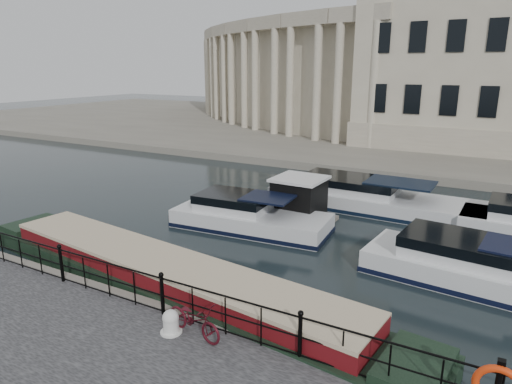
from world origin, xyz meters
TOP-DOWN VIEW (x-y plane):
  - ground_plane at (0.00, 0.00)m, footprint 160.00×160.00m
  - far_bank at (0.00, 39.00)m, footprint 120.00×42.00m
  - railing at (0.00, -2.25)m, footprint 24.14×0.14m
  - civic_building at (-1.00, 34.71)m, footprint 53.55×31.84m
  - bicycle at (1.36, -2.67)m, footprint 1.83×0.91m
  - mooring_bollard at (0.76, -2.85)m, footprint 0.55×0.55m
  - narrowboat at (-1.33, -0.56)m, footprint 17.31×4.30m
  - harbour_hut at (-0.53, 7.94)m, footprint 3.09×2.60m
  - cabin_cruisers at (3.87, 8.72)m, footprint 18.86×9.91m

SIDE VIEW (x-z plane):
  - ground_plane at x=0.00m, z-range 0.00..0.00m
  - far_bank at x=0.00m, z-range 0.00..0.55m
  - narrowboat at x=-1.33m, z-range -0.45..1.18m
  - cabin_cruisers at x=3.87m, z-range -0.63..1.36m
  - mooring_bollard at x=0.76m, z-range 0.53..1.15m
  - harbour_hut at x=-0.53m, z-range -0.14..2.05m
  - bicycle at x=1.36m, z-range 0.55..1.47m
  - railing at x=0.00m, z-range 0.59..1.81m
  - civic_building at x=-1.00m, z-range -1.39..15.46m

